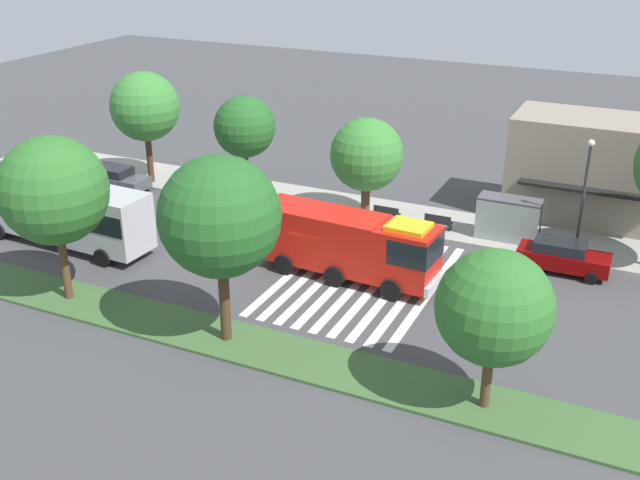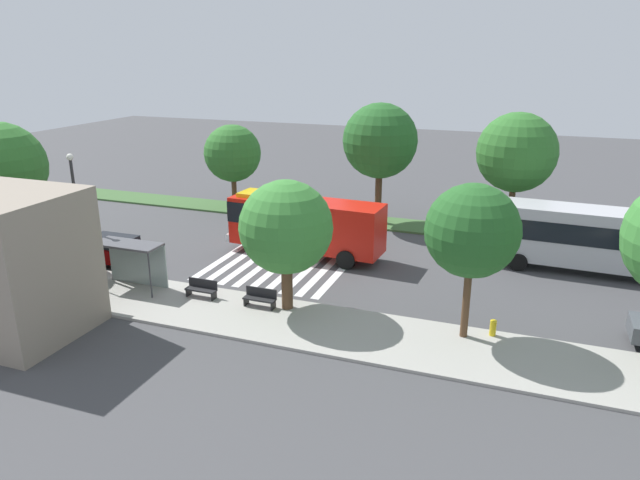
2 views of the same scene
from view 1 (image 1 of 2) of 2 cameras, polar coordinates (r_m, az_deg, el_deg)
ground_plane at (r=39.75m, az=-0.01°, el=-2.37°), size 120.00×120.00×0.00m
sidewalk at (r=47.18m, az=4.56°, el=2.03°), size 60.00×4.58×0.14m
median_strip at (r=33.51m, az=-5.93°, el=-7.78°), size 60.00×3.00×0.14m
crosswalk at (r=38.90m, az=3.14°, el=-3.01°), size 7.65×11.79×0.01m
fire_truck at (r=38.13m, az=2.54°, el=-0.25°), size 9.72×3.12×3.64m
parked_car_west at (r=52.76m, az=-15.31°, el=4.54°), size 4.73×2.11×1.63m
parked_car_mid at (r=41.31m, az=17.88°, el=-1.17°), size 4.70×2.04×1.72m
transit_bus at (r=44.52m, az=-18.97°, el=2.25°), size 11.25×3.21×3.62m
bus_stop_shelter at (r=43.64m, az=14.05°, el=2.07°), size 3.50×1.40×2.46m
bench_near_shelter at (r=44.97m, az=8.93°, el=1.39°), size 1.60×0.50×0.90m
bench_west_of_shelter at (r=45.87m, az=5.07°, el=2.06°), size 1.60×0.50×0.90m
street_lamp at (r=41.81m, az=19.36°, el=3.57°), size 0.36×0.36×6.62m
storefront_building at (r=48.25m, az=20.30°, el=4.98°), size 10.20×5.90×6.31m
sidewalk_tree_far_west at (r=52.27m, az=-13.11°, el=9.78°), size 4.63×4.63×7.58m
sidewalk_tree_west at (r=48.15m, az=-5.73°, el=8.51°), size 3.91×3.91×6.73m
sidewalk_tree_center at (r=44.83m, az=3.54°, el=6.44°), size 4.36×4.36×6.23m
median_tree_far_west at (r=36.72m, az=-19.53°, el=3.52°), size 5.08×5.08×8.08m
median_tree_west at (r=31.24m, az=-7.60°, el=1.73°), size 5.16×5.16×8.38m
median_tree_center at (r=27.93m, az=13.05°, el=-5.03°), size 4.33×4.33×6.41m
fire_hydrant at (r=49.68m, az=-6.98°, el=3.59°), size 0.28×0.28×0.70m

